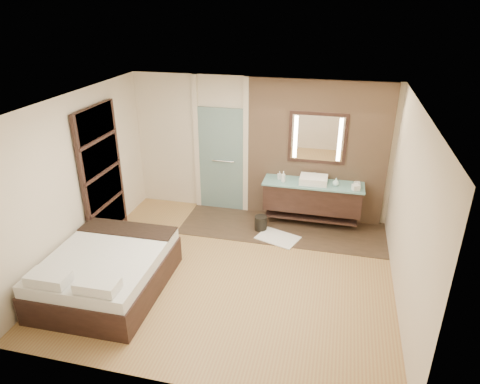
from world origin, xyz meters
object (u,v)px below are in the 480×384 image
(mirror_unit, at_px, (317,138))
(waste_bin, at_px, (261,223))
(vanity, at_px, (312,197))
(bed, at_px, (107,272))

(mirror_unit, bearing_deg, waste_bin, -141.48)
(vanity, xyz_separation_m, bed, (-2.75, -2.77, -0.26))
(mirror_unit, xyz_separation_m, waste_bin, (-0.89, -0.71, -1.51))
(bed, relative_size, waste_bin, 7.01)
(mirror_unit, relative_size, bed, 0.53)
(vanity, bearing_deg, waste_bin, -152.19)
(vanity, height_order, bed, vanity)
(vanity, distance_m, waste_bin, 1.09)
(mirror_unit, relative_size, waste_bin, 3.71)
(vanity, bearing_deg, mirror_unit, 90.00)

